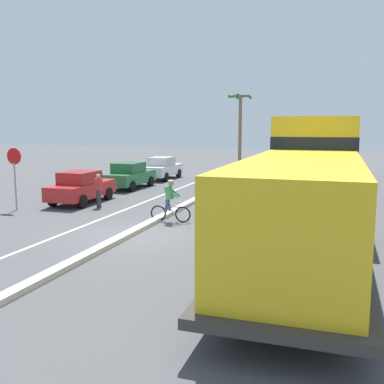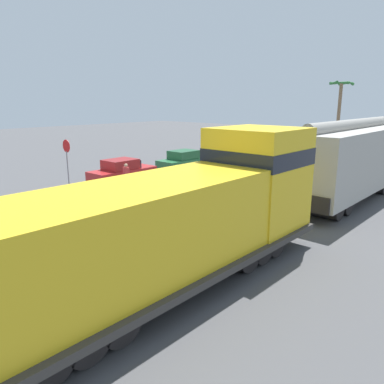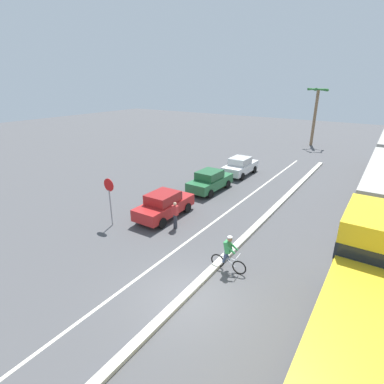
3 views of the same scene
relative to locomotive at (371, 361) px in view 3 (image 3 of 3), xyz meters
name	(u,v)px [view 3 (image 3 of 3)]	position (x,y,z in m)	size (l,w,h in m)	color
ground_plane	(186,296)	(-6.17, 1.20, -1.80)	(120.00, 120.00, 0.00)	#4C4C4F
median_curb	(249,234)	(-6.17, 7.20, -1.72)	(0.36, 36.00, 0.16)	beige
lane_stripe	(211,224)	(-8.57, 7.20, -1.79)	(0.14, 36.00, 0.01)	silver
locomotive	(371,361)	(0.00, 0.00, 0.00)	(3.10, 11.61, 4.20)	gold
parked_car_red	(164,205)	(-11.50, 6.46, -0.98)	(1.88, 4.22, 1.62)	red
parked_car_green	(210,181)	(-11.55, 12.08, -0.98)	(1.91, 4.24, 1.62)	#286B3D
parked_car_white	(240,166)	(-11.42, 17.17, -0.98)	(1.85, 4.21, 1.62)	silver
cyclist	(228,254)	(-5.62, 3.65, -0.98)	(1.71, 0.48, 1.71)	black
stop_sign	(109,193)	(-13.35, 3.88, 0.23)	(0.76, 0.08, 2.88)	gray
palm_tree_near	(317,104)	(-9.34, 34.36, 3.43)	(2.53, 2.78, 7.23)	#846647
pedestrian_by_cars	(175,215)	(-10.02, 5.62, -0.95)	(0.34, 0.22, 1.62)	#33333D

